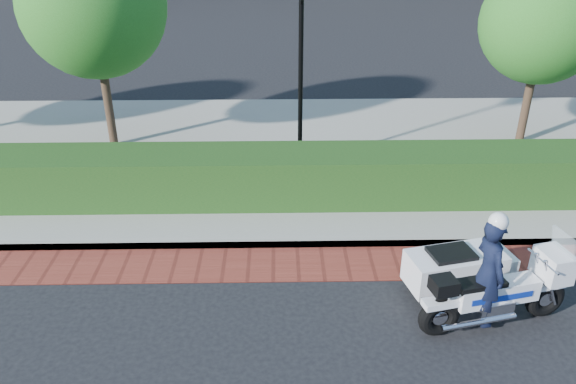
{
  "coord_description": "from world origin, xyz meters",
  "views": [
    {
      "loc": [
        0.51,
        -6.34,
        5.41
      ],
      "look_at": [
        0.68,
        2.23,
        1.0
      ],
      "focal_mm": 35.0,
      "sensor_mm": 36.0,
      "label": 1
    }
  ],
  "objects_px": {
    "tree_b": "(93,5)",
    "police_motorcycle": "(478,276)",
    "tree_c": "(543,22)",
    "lamppost": "(301,39)"
  },
  "relations": [
    {
      "from": "tree_b",
      "to": "police_motorcycle",
      "type": "height_order",
      "value": "tree_b"
    },
    {
      "from": "tree_b",
      "to": "tree_c",
      "type": "distance_m",
      "value": 10.01
    },
    {
      "from": "lamppost",
      "to": "police_motorcycle",
      "type": "distance_m",
      "value": 5.97
    },
    {
      "from": "tree_c",
      "to": "police_motorcycle",
      "type": "xyz_separation_m",
      "value": [
        -3.12,
        -6.26,
        -2.41
      ]
    },
    {
      "from": "lamppost",
      "to": "tree_b",
      "type": "height_order",
      "value": "tree_b"
    },
    {
      "from": "tree_b",
      "to": "police_motorcycle",
      "type": "relative_size",
      "value": 2.14
    },
    {
      "from": "lamppost",
      "to": "police_motorcycle",
      "type": "bearing_deg",
      "value": -64.38
    },
    {
      "from": "tree_c",
      "to": "police_motorcycle",
      "type": "bearing_deg",
      "value": -116.47
    },
    {
      "from": "police_motorcycle",
      "to": "tree_b",
      "type": "bearing_deg",
      "value": 124.66
    },
    {
      "from": "tree_b",
      "to": "tree_c",
      "type": "bearing_deg",
      "value": -0.0
    }
  ]
}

